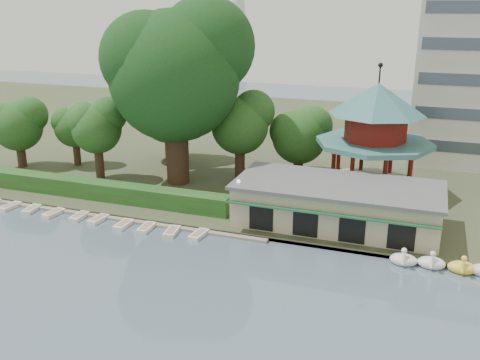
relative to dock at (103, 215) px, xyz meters
The scene contains 11 objects.
ground_plane 20.97m from the dock, 55.10° to the right, with size 220.00×220.00×0.00m, color slate.
shore 36.81m from the dock, 70.97° to the left, with size 220.00×70.00×0.40m, color #424930.
embankment 12.00m from the dock, ahead, with size 220.00×0.60×0.30m, color gray.
dock is the anchor object (origin of this frame).
boathouse 22.62m from the dock, 12.24° to the left, with size 18.60×9.39×3.90m.
pavilion 29.14m from the dock, 31.66° to the left, with size 12.40×12.40×13.50m.
hedge 4.61m from the dock, 132.27° to the left, with size 30.00×2.00×1.80m, color #285820.
lamp_post 13.99m from the dock, ahead, with size 0.36×0.36×4.28m.
big_tree 17.53m from the dock, 73.86° to the left, with size 15.52×14.47×20.33m.
small_trees 16.46m from the dock, 91.30° to the left, with size 39.86×16.74×10.48m.
moored_rowboats 2.53m from the dock, 146.48° to the right, with size 27.16×2.68×0.36m.
Camera 1 is at (16.95, -24.05, 19.81)m, focal length 40.00 mm.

